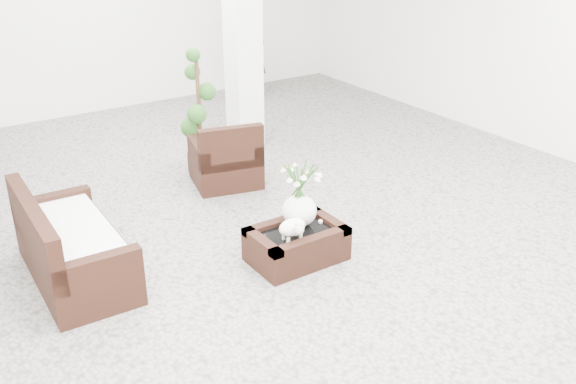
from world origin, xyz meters
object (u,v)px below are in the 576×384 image
coffee_table (297,245)px  armchair (225,152)px  topiary (199,112)px  loveseat (73,237)px

coffee_table → armchair: 2.08m
armchair → topiary: bearing=-70.9°
coffee_table → loveseat: 2.10m
loveseat → topiary: (2.17, 1.71, 0.37)m
armchair → topiary: 0.67m
armchair → loveseat: 2.50m
armchair → loveseat: bearing=41.3°
coffee_table → topiary: size_ratio=0.57×
coffee_table → topiary: (0.28, 2.59, 0.63)m
topiary → coffee_table: bearing=-96.2°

